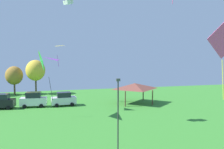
% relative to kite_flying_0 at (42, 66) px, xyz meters
% --- Properties ---
extents(kite_flying_0, '(2.72, 3.58, 5.18)m').
position_rel_kite_flying_0_xyz_m(kite_flying_0, '(0.00, 0.00, 0.00)').
color(kite_flying_0, purple).
extents(kite_flying_2, '(0.45, 1.48, 1.46)m').
position_rel_kite_flying_0_xyz_m(kite_flying_2, '(0.61, -15.75, 1.09)').
color(kite_flying_2, green).
extents(kite_flying_3, '(2.01, 2.17, 2.51)m').
position_rel_kite_flying_0_xyz_m(kite_flying_3, '(1.70, 3.19, 2.03)').
color(kite_flying_3, yellow).
extents(kite_flying_9, '(3.25, 0.84, 6.51)m').
position_rel_kite_flying_0_xyz_m(kite_flying_9, '(14.89, -16.96, 2.62)').
color(kite_flying_9, '#E54C93').
extents(parked_car_leftmost, '(4.20, 2.41, 2.42)m').
position_rel_kite_flying_0_xyz_m(parked_car_leftmost, '(-6.65, 7.10, -5.95)').
color(parked_car_leftmost, black).
rests_on(parked_car_leftmost, ground).
extents(parked_car_second_from_left, '(4.35, 2.21, 2.49)m').
position_rel_kite_flying_0_xyz_m(parked_car_second_from_left, '(-1.77, 7.23, -5.92)').
color(parked_car_second_from_left, silver).
rests_on(parked_car_second_from_left, ground).
extents(parked_car_third_from_left, '(4.22, 2.23, 2.33)m').
position_rel_kite_flying_0_xyz_m(parked_car_third_from_left, '(3.12, 7.01, -5.99)').
color(parked_car_third_from_left, silver).
rests_on(parked_car_third_from_left, ground).
extents(park_pavilion, '(6.35, 5.57, 3.60)m').
position_rel_kite_flying_0_xyz_m(park_pavilion, '(15.53, 6.04, -4.06)').
color(park_pavilion, brown).
rests_on(park_pavilion, ground).
extents(light_post_0, '(0.36, 0.20, 6.59)m').
position_rel_kite_flying_0_xyz_m(light_post_0, '(6.89, -13.70, -3.44)').
color(light_post_0, '#2D2D33').
rests_on(light_post_0, ground).
extents(treeline_tree_2, '(3.66, 3.66, 6.17)m').
position_rel_kite_flying_0_xyz_m(treeline_tree_2, '(-6.71, 21.24, -2.99)').
color(treeline_tree_2, brown).
rests_on(treeline_tree_2, ground).
extents(treeline_tree_3, '(4.16, 4.16, 7.50)m').
position_rel_kite_flying_0_xyz_m(treeline_tree_3, '(-2.25, 20.99, -1.94)').
color(treeline_tree_3, brown).
rests_on(treeline_tree_3, ground).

